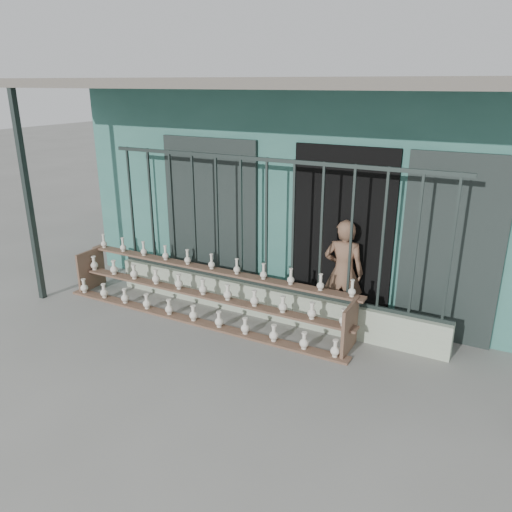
% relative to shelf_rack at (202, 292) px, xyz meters
% --- Properties ---
extents(ground, '(60.00, 60.00, 0.00)m').
position_rel_shelf_rack_xyz_m(ground, '(0.80, -0.89, -0.36)').
color(ground, slate).
extents(workshop_building, '(7.40, 6.60, 3.21)m').
position_rel_shelf_rack_xyz_m(workshop_building, '(0.80, 3.34, 1.26)').
color(workshop_building, '#336C61').
rests_on(workshop_building, ground).
extents(parapet_wall, '(5.00, 0.20, 0.45)m').
position_rel_shelf_rack_xyz_m(parapet_wall, '(0.80, 0.41, -0.13)').
color(parapet_wall, '#A4B399').
rests_on(parapet_wall, ground).
extents(security_fence, '(5.00, 0.04, 1.80)m').
position_rel_shelf_rack_xyz_m(security_fence, '(0.80, 0.41, 0.99)').
color(security_fence, '#283330').
rests_on(security_fence, parapet_wall).
extents(shelf_rack, '(4.50, 0.68, 0.85)m').
position_rel_shelf_rack_xyz_m(shelf_rack, '(0.00, 0.00, 0.00)').
color(shelf_rack, brown).
rests_on(shelf_rack, ground).
extents(elderly_woman, '(0.58, 0.43, 1.47)m').
position_rel_shelf_rack_xyz_m(elderly_woman, '(1.80, 0.74, 0.38)').
color(elderly_woman, brown).
rests_on(elderly_woman, ground).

